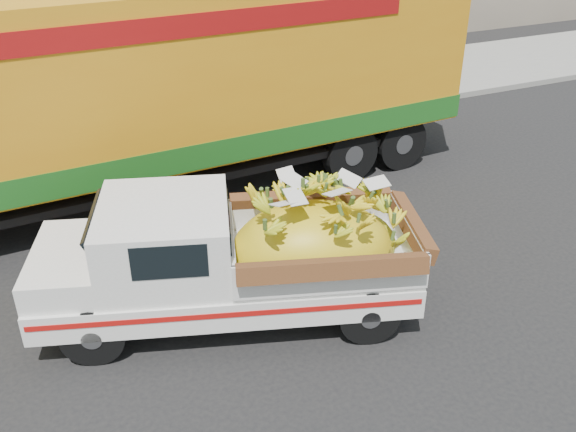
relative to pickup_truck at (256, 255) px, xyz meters
name	(u,v)px	position (x,y,z in m)	size (l,w,h in m)	color
ground	(123,334)	(-1.81, 0.28, -0.93)	(100.00, 100.00, 0.00)	black
curb	(60,158)	(-1.81, 6.48, -0.86)	(60.00, 0.25, 0.15)	gray
sidewalk	(49,126)	(-1.81, 8.58, -0.86)	(60.00, 4.00, 0.14)	gray
pickup_truck	(256,255)	(0.00, 0.00, 0.00)	(5.25, 3.23, 1.73)	black
semi_trailer	(153,86)	(-0.25, 4.03, 1.19)	(12.04, 3.22, 3.80)	black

